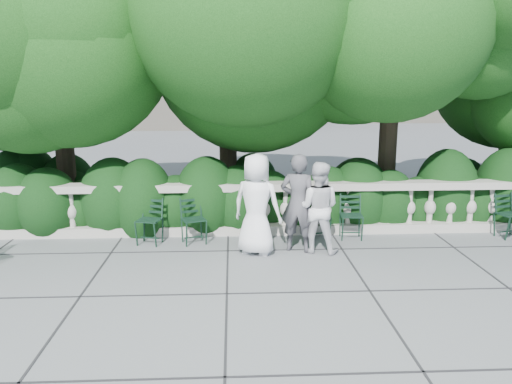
{
  "coord_description": "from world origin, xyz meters",
  "views": [
    {
      "loc": [
        -0.4,
        -7.43,
        2.85
      ],
      "look_at": [
        0.0,
        1.0,
        1.0
      ],
      "focal_mm": 35.0,
      "sensor_mm": 36.0,
      "label": 1
    }
  ],
  "objects_px": {
    "chair_d": "(352,241)",
    "chair_a": "(147,247)",
    "person_woman_grey": "(298,203)",
    "person_casual_man": "(318,207)",
    "person_businessman": "(257,204)",
    "chair_c": "(320,242)",
    "chair_b": "(196,246)"
  },
  "relations": [
    {
      "from": "chair_d",
      "to": "chair_a",
      "type": "bearing_deg",
      "value": -173.31
    },
    {
      "from": "person_woman_grey",
      "to": "person_casual_man",
      "type": "height_order",
      "value": "person_woman_grey"
    },
    {
      "from": "person_woman_grey",
      "to": "person_casual_man",
      "type": "relative_size",
      "value": 1.09
    },
    {
      "from": "person_businessman",
      "to": "person_woman_grey",
      "type": "relative_size",
      "value": 1.01
    },
    {
      "from": "chair_c",
      "to": "person_woman_grey",
      "type": "distance_m",
      "value": 1.08
    },
    {
      "from": "chair_a",
      "to": "chair_d",
      "type": "height_order",
      "value": "same"
    },
    {
      "from": "chair_a",
      "to": "chair_c",
      "type": "bearing_deg",
      "value": 16.92
    },
    {
      "from": "person_casual_man",
      "to": "person_businessman",
      "type": "bearing_deg",
      "value": 21.0
    },
    {
      "from": "chair_c",
      "to": "person_businessman",
      "type": "relative_size",
      "value": 0.49
    },
    {
      "from": "chair_b",
      "to": "person_casual_man",
      "type": "distance_m",
      "value": 2.28
    },
    {
      "from": "chair_c",
      "to": "chair_d",
      "type": "height_order",
      "value": "same"
    },
    {
      "from": "chair_a",
      "to": "person_casual_man",
      "type": "distance_m",
      "value": 3.11
    },
    {
      "from": "chair_c",
      "to": "person_woman_grey",
      "type": "xyz_separation_m",
      "value": [
        -0.48,
        -0.46,
        0.85
      ]
    },
    {
      "from": "person_woman_grey",
      "to": "person_businessman",
      "type": "bearing_deg",
      "value": 27.36
    },
    {
      "from": "person_businessman",
      "to": "chair_b",
      "type": "bearing_deg",
      "value": 1.39
    },
    {
      "from": "chair_a",
      "to": "chair_b",
      "type": "xyz_separation_m",
      "value": [
        0.88,
        0.01,
        0.0
      ]
    },
    {
      "from": "chair_d",
      "to": "person_woman_grey",
      "type": "relative_size",
      "value": 0.49
    },
    {
      "from": "chair_c",
      "to": "chair_a",
      "type": "bearing_deg",
      "value": 171.77
    },
    {
      "from": "chair_d",
      "to": "person_casual_man",
      "type": "height_order",
      "value": "person_casual_man"
    },
    {
      "from": "chair_d",
      "to": "person_casual_man",
      "type": "xyz_separation_m",
      "value": [
        -0.74,
        -0.53,
        0.78
      ]
    },
    {
      "from": "person_businessman",
      "to": "chair_a",
      "type": "bearing_deg",
      "value": 11.56
    },
    {
      "from": "chair_b",
      "to": "chair_c",
      "type": "xyz_separation_m",
      "value": [
        2.25,
        0.12,
        0.0
      ]
    },
    {
      "from": "person_woman_grey",
      "to": "person_casual_man",
      "type": "bearing_deg",
      "value": -169.72
    },
    {
      "from": "chair_b",
      "to": "person_woman_grey",
      "type": "relative_size",
      "value": 0.49
    },
    {
      "from": "chair_d",
      "to": "person_businessman",
      "type": "bearing_deg",
      "value": -157.31
    },
    {
      "from": "chair_b",
      "to": "person_casual_man",
      "type": "relative_size",
      "value": 0.54
    },
    {
      "from": "chair_c",
      "to": "person_casual_man",
      "type": "height_order",
      "value": "person_casual_man"
    },
    {
      "from": "chair_a",
      "to": "person_woman_grey",
      "type": "xyz_separation_m",
      "value": [
        2.65,
        -0.34,
        0.85
      ]
    },
    {
      "from": "person_casual_man",
      "to": "chair_a",
      "type": "bearing_deg",
      "value": 10.57
    },
    {
      "from": "person_casual_man",
      "to": "chair_b",
      "type": "bearing_deg",
      "value": 7.32
    },
    {
      "from": "chair_b",
      "to": "person_businessman",
      "type": "xyz_separation_m",
      "value": [
        1.06,
        -0.45,
        0.86
      ]
    },
    {
      "from": "chair_a",
      "to": "chair_d",
      "type": "xyz_separation_m",
      "value": [
        3.72,
        0.14,
        0.0
      ]
    }
  ]
}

